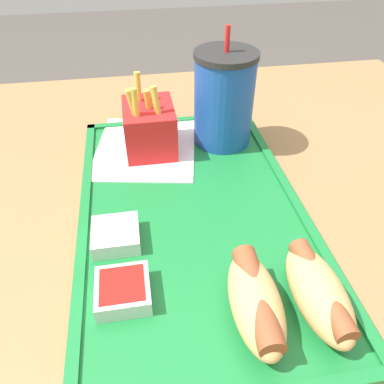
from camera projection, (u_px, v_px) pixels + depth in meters
name	position (u px, v px, depth m)	size (l,w,h in m)	color
dining_table	(185.00, 373.00, 0.68)	(1.02, 1.12, 0.71)	olive
food_tray	(192.00, 213.00, 0.48)	(0.47, 0.28, 0.01)	#197233
paper_napkin	(146.00, 147.00, 0.59)	(0.20, 0.18, 0.00)	white
soda_cup	(224.00, 99.00, 0.56)	(0.09, 0.09, 0.18)	#194CA5
hot_dog_far	(319.00, 292.00, 0.35)	(0.12, 0.05, 0.04)	tan
hot_dog_near	(256.00, 301.00, 0.35)	(0.12, 0.05, 0.04)	tan
fries_carton	(149.00, 127.00, 0.56)	(0.09, 0.07, 0.11)	red
sauce_cup_mayo	(116.00, 232.00, 0.43)	(0.05, 0.05, 0.02)	silver
sauce_cup_ketchup	(123.00, 290.00, 0.37)	(0.05, 0.05, 0.02)	silver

